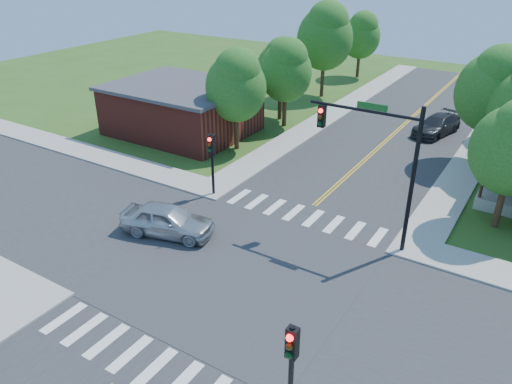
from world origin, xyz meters
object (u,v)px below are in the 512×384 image
Objects in this scene: signal_mast_ne at (379,151)px; car_silver at (167,221)px; signal_pole_nw at (212,153)px; signal_pole_se at (291,358)px; car_dgrey at (437,126)px.

signal_mast_ne is 10.82m from car_silver.
signal_pole_nw reaches higher than car_silver.
signal_pole_se is (1.69, -11.21, -2.19)m from signal_mast_ne.
signal_pole_se is 12.50m from car_silver.
signal_pole_se is 0.72× the size of car_dgrey.
signal_pole_nw is at bearing -6.95° from car_silver.
car_silver is at bearing -151.79° from signal_mast_ne.
signal_pole_nw is at bearing -179.93° from signal_mast_ne.
car_silver is (-10.53, 6.47, -1.85)m from signal_pole_se.
car_dgrey is at bearing 93.90° from signal_mast_ne.
signal_mast_ne is 11.55m from signal_pole_se.
signal_pole_nw reaches higher than car_dgrey.
signal_mast_ne is 1.89× the size of signal_pole_se.
car_dgrey is (-2.88, 28.68, -1.94)m from signal_pole_se.
car_dgrey is at bearing 64.55° from signal_pole_nw.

